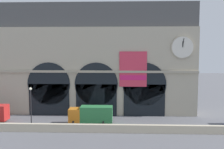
# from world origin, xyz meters

# --- Properties ---
(ground_plane) EXTENTS (200.00, 200.00, 0.00)m
(ground_plane) POSITION_xyz_m (0.00, 0.00, 0.00)
(ground_plane) COLOR slate
(quay_parapet_wall) EXTENTS (90.00, 0.70, 1.28)m
(quay_parapet_wall) POSITION_xyz_m (0.00, -5.19, 0.64)
(quay_parapet_wall) COLOR beige
(quay_parapet_wall) RESTS_ON ground
(station_building) EXTENTS (39.05, 5.81, 21.99)m
(station_building) POSITION_xyz_m (0.03, 7.71, 10.69)
(station_building) COLOR #B2A891
(station_building) RESTS_ON ground
(box_truck_center) EXTENTS (7.50, 2.91, 3.12)m
(box_truck_center) POSITION_xyz_m (-0.31, -0.68, 1.70)
(box_truck_center) COLOR orange
(box_truck_center) RESTS_ON ground
(street_lamp_quayside) EXTENTS (0.44, 0.44, 6.90)m
(street_lamp_quayside) POSITION_xyz_m (-9.54, -4.39, 4.41)
(street_lamp_quayside) COLOR black
(street_lamp_quayside) RESTS_ON ground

